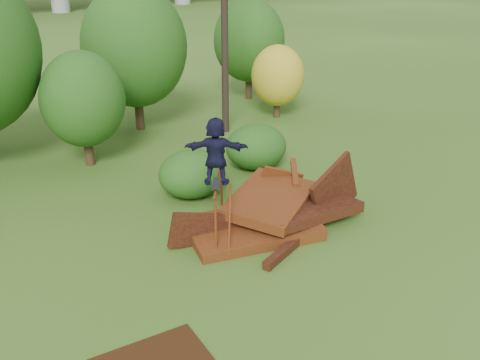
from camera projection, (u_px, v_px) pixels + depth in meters
ground at (317, 257)px, 13.02m from camera, size 240.00×240.00×0.00m
scrap_pile at (275, 213)px, 14.33m from camera, size 5.91×3.29×2.17m
grind_rail at (219, 196)px, 13.42m from camera, size 1.51×1.69×1.71m
skateboard at (217, 184)px, 12.73m from camera, size 0.58×0.62×0.07m
skater at (216, 151)px, 12.40m from camera, size 1.45×1.35×1.62m
tree_2 at (83, 99)px, 17.77m from camera, size 2.81×2.81×3.96m
tree_3 at (134, 47)px, 21.15m from camera, size 4.19×4.19×5.81m
tree_4 at (278, 76)px, 23.38m from camera, size 2.32×2.32×3.21m
tree_5 at (249, 40)px, 26.03m from camera, size 3.49×3.49×4.90m
shrub_left at (192, 174)px, 16.06m from camera, size 2.06×1.90×1.43m
shrub_right at (256, 147)px, 18.15m from camera, size 2.15×1.97×1.52m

